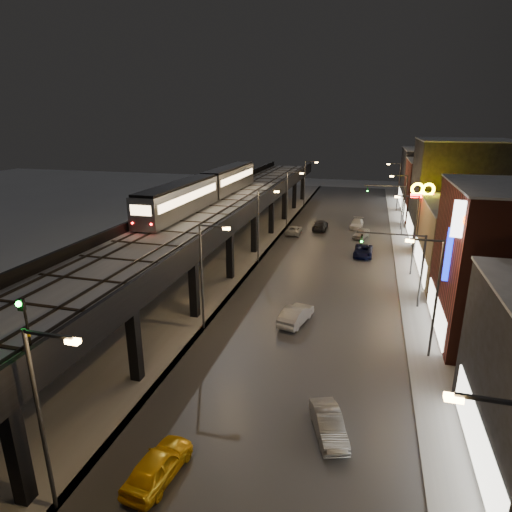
# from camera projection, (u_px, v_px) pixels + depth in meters

# --- Properties ---
(ground) EXTENTS (220.00, 220.00, 0.00)m
(ground) POSITION_uv_depth(u_px,v_px,m) (129.00, 435.00, 23.75)
(ground) COLOR silver
(road_surface) EXTENTS (17.00, 120.00, 0.06)m
(road_surface) POSITION_uv_depth(u_px,v_px,m) (329.00, 258.00, 54.09)
(road_surface) COLOR #46474D
(road_surface) RESTS_ON ground
(sidewalk_right) EXTENTS (4.00, 120.00, 0.14)m
(sidewalk_right) POSITION_uv_depth(u_px,v_px,m) (412.00, 264.00, 51.62)
(sidewalk_right) COLOR #9FA1A8
(sidewalk_right) RESTS_ON ground
(under_viaduct_pavement) EXTENTS (11.00, 120.00, 0.06)m
(under_viaduct_pavement) POSITION_uv_depth(u_px,v_px,m) (228.00, 250.00, 57.41)
(under_viaduct_pavement) COLOR #9FA1A8
(under_viaduct_pavement) RESTS_ON ground
(elevated_viaduct) EXTENTS (9.00, 100.00, 6.30)m
(elevated_viaduct) POSITION_uv_depth(u_px,v_px,m) (218.00, 214.00, 52.80)
(elevated_viaduct) COLOR black
(elevated_viaduct) RESTS_ON ground
(viaduct_trackbed) EXTENTS (8.40, 100.00, 0.32)m
(viaduct_trackbed) POSITION_uv_depth(u_px,v_px,m) (219.00, 207.00, 52.68)
(viaduct_trackbed) COLOR #B2B7C1
(viaduct_trackbed) RESTS_ON elevated_viaduct
(viaduct_parapet_streetside) EXTENTS (0.30, 100.00, 1.10)m
(viaduct_parapet_streetside) POSITION_uv_depth(u_px,v_px,m) (253.00, 205.00, 51.49)
(viaduct_parapet_streetside) COLOR black
(viaduct_parapet_streetside) RESTS_ON elevated_viaduct
(viaduct_parapet_far) EXTENTS (0.30, 100.00, 1.10)m
(viaduct_parapet_far) POSITION_uv_depth(u_px,v_px,m) (186.00, 202.00, 53.63)
(viaduct_parapet_far) COLOR black
(viaduct_parapet_far) RESTS_ON elevated_viaduct
(building_c) EXTENTS (12.20, 15.20, 8.16)m
(building_c) POSITION_uv_depth(u_px,v_px,m) (482.00, 242.00, 46.04)
(building_c) COLOR #927A56
(building_c) RESTS_ON ground
(building_d) EXTENTS (12.20, 13.20, 14.16)m
(building_d) POSITION_uv_depth(u_px,v_px,m) (459.00, 192.00, 59.84)
(building_d) COLOR black
(building_d) RESTS_ON ground
(building_e) EXTENTS (12.20, 12.20, 10.16)m
(building_e) POSITION_uv_depth(u_px,v_px,m) (443.00, 190.00, 73.33)
(building_e) COLOR maroon
(building_e) RESTS_ON ground
(building_f) EXTENTS (12.20, 16.20, 11.16)m
(building_f) POSITION_uv_depth(u_px,v_px,m) (433.00, 177.00, 86.05)
(building_f) COLOR #232328
(building_f) RESTS_ON ground
(streetlight_left_0) EXTENTS (2.57, 0.28, 9.00)m
(streetlight_left_0) POSITION_uv_depth(u_px,v_px,m) (44.00, 412.00, 17.65)
(streetlight_left_0) COLOR #38383A
(streetlight_left_0) RESTS_ON ground
(streetlight_right_0) EXTENTS (2.56, 0.28, 9.00)m
(streetlight_right_0) POSITION_uv_depth(u_px,v_px,m) (504.00, 504.00, 13.44)
(streetlight_right_0) COLOR #38383A
(streetlight_right_0) RESTS_ON ground
(streetlight_left_1) EXTENTS (2.57, 0.28, 9.00)m
(streetlight_left_1) POSITION_uv_depth(u_px,v_px,m) (205.00, 270.00, 34.21)
(streetlight_left_1) COLOR #38383A
(streetlight_left_1) RESTS_ON ground
(streetlight_right_1) EXTENTS (2.56, 0.28, 9.00)m
(streetlight_right_1) POSITION_uv_depth(u_px,v_px,m) (433.00, 291.00, 29.99)
(streetlight_right_1) COLOR #38383A
(streetlight_right_1) RESTS_ON ground
(streetlight_left_2) EXTENTS (2.57, 0.28, 9.00)m
(streetlight_left_2) POSITION_uv_depth(u_px,v_px,m) (260.00, 221.00, 50.77)
(streetlight_left_2) COLOR #38383A
(streetlight_left_2) RESTS_ON ground
(streetlight_right_2) EXTENTS (2.56, 0.28, 9.00)m
(streetlight_right_2) POSITION_uv_depth(u_px,v_px,m) (413.00, 230.00, 46.55)
(streetlight_right_2) COLOR #38383A
(streetlight_right_2) RESTS_ON ground
(streetlight_left_3) EXTENTS (2.57, 0.28, 9.00)m
(streetlight_left_3) POSITION_uv_depth(u_px,v_px,m) (289.00, 196.00, 67.32)
(streetlight_left_3) COLOR #38383A
(streetlight_left_3) RESTS_ON ground
(streetlight_right_3) EXTENTS (2.56, 0.28, 9.00)m
(streetlight_right_3) POSITION_uv_depth(u_px,v_px,m) (403.00, 201.00, 63.11)
(streetlight_right_3) COLOR #38383A
(streetlight_right_3) RESTS_ON ground
(streetlight_left_4) EXTENTS (2.57, 0.28, 9.00)m
(streetlight_left_4) POSITION_uv_depth(u_px,v_px,m) (306.00, 181.00, 83.88)
(streetlight_left_4) COLOR #38383A
(streetlight_left_4) RESTS_ON ground
(streetlight_right_4) EXTENTS (2.56, 0.28, 9.00)m
(streetlight_right_4) POSITION_uv_depth(u_px,v_px,m) (397.00, 184.00, 79.66)
(streetlight_right_4) COLOR #38383A
(streetlight_right_4) RESTS_ON ground
(traffic_light_rig_a) EXTENTS (6.10, 0.34, 7.00)m
(traffic_light_rig_a) POSITION_uv_depth(u_px,v_px,m) (409.00, 261.00, 38.71)
(traffic_light_rig_a) COLOR #38383A
(traffic_light_rig_a) RESTS_ON ground
(traffic_light_rig_b) EXTENTS (6.10, 0.34, 7.00)m
(traffic_light_rig_b) POSITION_uv_depth(u_px,v_px,m) (395.00, 202.00, 66.31)
(traffic_light_rig_b) COLOR #38383A
(traffic_light_rig_b) RESTS_ON ground
(subway_train) EXTENTS (2.88, 34.64, 3.44)m
(subway_train) POSITION_uv_depth(u_px,v_px,m) (208.00, 187.00, 55.51)
(subway_train) COLOR gray
(subway_train) RESTS_ON viaduct_trackbed
(rail_signal) EXTENTS (0.33, 0.42, 2.87)m
(rail_signal) POSITION_uv_depth(u_px,v_px,m) (24.00, 317.00, 18.39)
(rail_signal) COLOR black
(rail_signal) RESTS_ON viaduct_trackbed
(car_taxi) EXTENTS (2.26, 4.54, 1.49)m
(car_taxi) POSITION_uv_depth(u_px,v_px,m) (158.00, 466.00, 20.70)
(car_taxi) COLOR yellow
(car_taxi) RESTS_ON ground
(car_near_white) EXTENTS (2.63, 4.88, 1.53)m
(car_near_white) POSITION_uv_depth(u_px,v_px,m) (296.00, 315.00, 36.56)
(car_near_white) COLOR #9B9DA6
(car_near_white) RESTS_ON ground
(car_mid_silver) EXTENTS (2.22, 4.61, 1.27)m
(car_mid_silver) POSITION_uv_depth(u_px,v_px,m) (294.00, 230.00, 64.97)
(car_mid_silver) COLOR silver
(car_mid_silver) RESTS_ON ground
(car_mid_dark) EXTENTS (2.12, 5.17, 1.50)m
(car_mid_dark) POSITION_uv_depth(u_px,v_px,m) (320.00, 225.00, 67.47)
(car_mid_dark) COLOR black
(car_mid_dark) RESTS_ON ground
(car_onc_silver) EXTENTS (2.70, 4.33, 1.35)m
(car_onc_silver) POSITION_uv_depth(u_px,v_px,m) (328.00, 425.00, 23.57)
(car_onc_silver) COLOR gray
(car_onc_silver) RESTS_ON ground
(car_onc_dark) EXTENTS (2.40, 4.95, 1.36)m
(car_onc_dark) POSITION_uv_depth(u_px,v_px,m) (363.00, 251.00, 54.51)
(car_onc_dark) COLOR black
(car_onc_dark) RESTS_ON ground
(car_onc_white) EXTENTS (2.22, 4.84, 1.37)m
(car_onc_white) POSITION_uv_depth(u_px,v_px,m) (357.00, 224.00, 68.59)
(car_onc_white) COLOR white
(car_onc_white) RESTS_ON ground
(car_onc_red) EXTENTS (2.72, 4.46, 1.42)m
(car_onc_red) POSITION_uv_depth(u_px,v_px,m) (361.00, 234.00, 62.73)
(car_onc_red) COLOR #AAAAAA
(car_onc_red) RESTS_ON ground
(sign_mcdonalds) EXTENTS (2.84, 0.58, 9.52)m
(sign_mcdonalds) POSITION_uv_depth(u_px,v_px,m) (422.00, 198.00, 51.47)
(sign_mcdonalds) COLOR #38383A
(sign_mcdonalds) RESTS_ON ground
(sign_citgo) EXTENTS (2.47, 0.39, 11.71)m
(sign_citgo) POSITION_uv_depth(u_px,v_px,m) (469.00, 242.00, 28.20)
(sign_citgo) COLOR #38383A
(sign_citgo) RESTS_ON ground
(sign_carwash) EXTENTS (1.79, 0.35, 9.27)m
(sign_carwash) POSITION_uv_depth(u_px,v_px,m) (457.00, 264.00, 31.41)
(sign_carwash) COLOR #38383A
(sign_carwash) RESTS_ON ground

